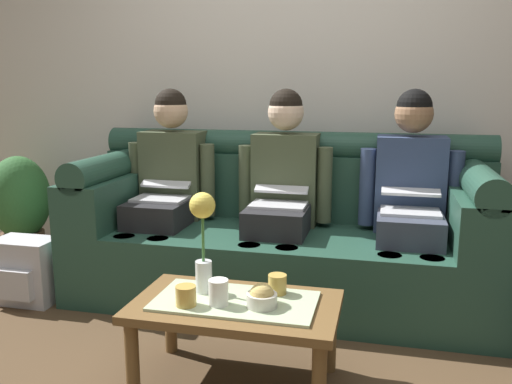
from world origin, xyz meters
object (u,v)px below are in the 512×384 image
object	(u,v)px
flower_vase	(203,230)
potted_plant	(20,207)
coffee_table	(235,314)
cup_near_left	(219,292)
cup_near_right	(277,284)
cup_far_center	(186,296)
person_right	(410,193)
couch	(282,236)
snack_bowl	(262,297)
person_middle	(282,188)
backpack_left	(26,271)
person_left	(167,182)

from	to	relation	value
flower_vase	potted_plant	world-z (taller)	flower_vase
coffee_table	cup_near_left	xyz separation A→B (m)	(-0.05, -0.06, 0.11)
cup_near_right	cup_far_center	bearing A→B (deg)	-147.53
coffee_table	person_right	bearing A→B (deg)	54.44
couch	snack_bowl	size ratio (longest dim) A/B	19.49
person_right	cup_near_left	size ratio (longest dim) A/B	11.66
coffee_table	cup_far_center	size ratio (longest dim) A/B	10.26
person_middle	coffee_table	bearing A→B (deg)	-90.00
cup_far_center	backpack_left	bearing A→B (deg)	152.18
cup_near_left	cup_near_right	xyz separation A→B (m)	(0.20, 0.17, -0.01)
cup_near_right	cup_far_center	xyz separation A→B (m)	(-0.33, -0.21, -0.00)
cup_near_left	cup_far_center	bearing A→B (deg)	-163.21
cup_near_left	backpack_left	world-z (taller)	cup_near_left
couch	cup_near_right	world-z (taller)	couch
person_middle	cup_near_right	distance (m)	0.94
flower_vase	cup_near_left	world-z (taller)	flower_vase
person_middle	backpack_left	bearing A→B (deg)	-162.42
couch	cup_near_right	xyz separation A→B (m)	(0.15, -0.90, 0.05)
couch	potted_plant	distance (m)	1.81
cup_far_center	snack_bowl	bearing A→B (deg)	11.38
cup_near_right	backpack_left	world-z (taller)	cup_near_right
coffee_table	flower_vase	distance (m)	0.37
flower_vase	person_middle	bearing A→B (deg)	80.82
backpack_left	couch	bearing A→B (deg)	17.74
flower_vase	backpack_left	world-z (taller)	flower_vase
cup_near_left	person_right	bearing A→B (deg)	54.27
person_right	person_left	bearing A→B (deg)	179.99
cup_far_center	potted_plant	bearing A→B (deg)	144.69
coffee_table	cup_near_left	distance (m)	0.14
person_left	backpack_left	xyz separation A→B (m)	(-0.70, -0.45, -0.47)
person_right	flower_vase	xyz separation A→B (m)	(-0.87, -0.95, -0.01)
person_left	person_middle	xyz separation A→B (m)	(0.72, -0.00, 0.00)
potted_plant	cup_near_right	bearing A→B (deg)	-25.77
person_left	cup_far_center	xyz separation A→B (m)	(0.54, -1.10, -0.24)
person_middle	cup_far_center	xyz separation A→B (m)	(-0.18, -1.10, -0.24)
coffee_table	cup_near_right	world-z (taller)	cup_near_right
person_right	coffee_table	bearing A→B (deg)	-125.56
couch	cup_near_left	distance (m)	1.07
couch	backpack_left	world-z (taller)	couch
person_right	cup_near_right	size ratio (longest dim) A/B	14.86
cup_near_left	cup_far_center	xyz separation A→B (m)	(-0.12, -0.04, -0.01)
couch	person_middle	size ratio (longest dim) A/B	1.95
person_right	person_middle	bearing A→B (deg)	179.98
backpack_left	person_left	bearing A→B (deg)	32.65
flower_vase	cup_near_right	xyz separation A→B (m)	(0.31, 0.06, -0.23)
person_right	cup_far_center	xyz separation A→B (m)	(-0.89, -1.10, -0.24)
snack_bowl	potted_plant	xyz separation A→B (m)	(-1.93, 1.10, 0.02)
snack_bowl	potted_plant	distance (m)	2.22
person_middle	snack_bowl	world-z (taller)	person_middle
person_left	snack_bowl	xyz separation A→B (m)	(0.84, -1.04, -0.25)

